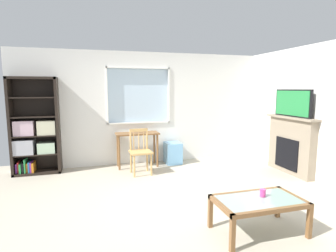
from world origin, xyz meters
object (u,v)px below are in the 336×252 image
bookshelf (35,132)px  fireplace (291,145)px  plastic_drawer_unit (173,153)px  sippy_cup (263,193)px  desk_under_window (137,139)px  tv (293,103)px  coffee_table (259,204)px  wooden_chair (140,151)px

bookshelf → fireplace: size_ratio=1.55×
plastic_drawer_unit → sippy_cup: sippy_cup is taller
desk_under_window → tv: size_ratio=0.97×
tv → fireplace: bearing=0.0°
coffee_table → sippy_cup: bearing=32.0°
tv → plastic_drawer_unit: bearing=146.8°
wooden_chair → plastic_drawer_unit: size_ratio=1.87×
coffee_table → fireplace: bearing=42.8°
tv → bookshelf: bearing=164.0°
desk_under_window → fireplace: (2.90, -1.30, -0.03)m
desk_under_window → wooden_chair: size_ratio=1.03×
coffee_table → wooden_chair: bearing=109.4°
wooden_chair → tv: tv is taller
wooden_chair → fireplace: 3.03m
plastic_drawer_unit → fireplace: bearing=-33.0°
desk_under_window → tv: (2.88, -1.30, 0.81)m
wooden_chair → tv: size_ratio=0.95×
plastic_drawer_unit → coffee_table: 3.20m
plastic_drawer_unit → coffee_table: bearing=-88.7°
plastic_drawer_unit → coffee_table: size_ratio=0.47×
bookshelf → fireplace: bearing=-15.9°
fireplace → tv: 0.84m
coffee_table → desk_under_window: bearing=105.9°
wooden_chair → tv: (2.91, -0.78, 0.96)m
desk_under_window → plastic_drawer_unit: desk_under_window is taller
tv → wooden_chair: bearing=164.9°
desk_under_window → tv: bearing=-24.2°
desk_under_window → plastic_drawer_unit: 0.91m
bookshelf → sippy_cup: bookshelf is taller
plastic_drawer_unit → tv: (2.06, -1.35, 1.18)m
bookshelf → wooden_chair: bookshelf is taller
fireplace → sippy_cup: fireplace is taller
wooden_chair → sippy_cup: wooden_chair is taller
sippy_cup → tv: bearing=43.5°
wooden_chair → sippy_cup: bearing=-68.5°
bookshelf → coffee_table: (2.95, -3.26, -0.48)m
plastic_drawer_unit → sippy_cup: (0.16, -3.14, 0.22)m
desk_under_window → tv: 3.26m
tv → sippy_cup: tv is taller
tv → coffee_table: size_ratio=0.92×
fireplace → coffee_table: 2.74m
bookshelf → plastic_drawer_unit: size_ratio=4.01×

